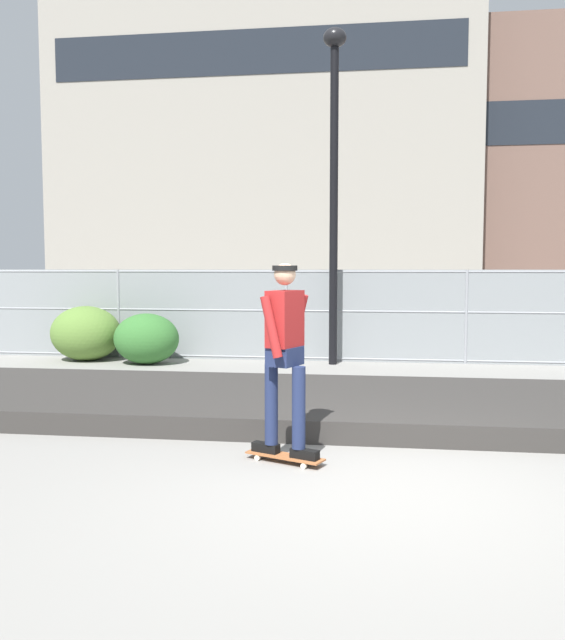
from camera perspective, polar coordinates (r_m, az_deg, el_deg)
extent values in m
plane|color=gray|center=(5.87, 8.13, -14.26)|extent=(120.00, 120.00, 0.00)
cube|color=#33302D|center=(8.61, 8.02, -7.30)|extent=(14.28, 3.08, 0.26)
cube|color=#9E5B33|center=(6.53, 0.20, -11.69)|extent=(0.81, 0.50, 0.02)
cylinder|color=silver|center=(6.50, 2.63, -12.11)|extent=(0.06, 0.05, 0.05)
cylinder|color=silver|center=(6.35, 1.84, -12.52)|extent=(0.06, 0.05, 0.05)
cylinder|color=silver|center=(6.75, -1.33, -11.47)|extent=(0.06, 0.05, 0.05)
cylinder|color=silver|center=(6.60, -2.19, -11.83)|extent=(0.06, 0.05, 0.05)
cube|color=#99999E|center=(6.42, 2.24, -12.13)|extent=(0.10, 0.15, 0.01)
cube|color=#99999E|center=(6.67, -1.76, -11.48)|extent=(0.10, 0.15, 0.01)
cube|color=black|center=(6.41, 1.93, -11.51)|extent=(0.30, 0.20, 0.09)
cube|color=black|center=(6.63, -1.46, -10.97)|extent=(0.30, 0.20, 0.09)
cylinder|color=#1E284C|center=(6.34, 1.41, -7.59)|extent=(0.13, 0.13, 0.79)
cylinder|color=#1E284C|center=(6.49, -0.97, -7.30)|extent=(0.13, 0.13, 0.79)
cube|color=#1E284C|center=(6.33, 0.20, -3.14)|extent=(0.35, 0.41, 0.18)
cube|color=maroon|center=(6.29, 0.21, 0.11)|extent=(0.35, 0.44, 0.54)
cylinder|color=maroon|center=(6.51, 1.31, -0.27)|extent=(0.25, 0.17, 0.58)
cylinder|color=maroon|center=(6.09, -0.97, -0.61)|extent=(0.25, 0.17, 0.58)
sphere|color=tan|center=(6.27, 0.21, 3.98)|extent=(0.21, 0.21, 0.21)
cylinder|color=black|center=(6.27, 0.21, 4.51)|extent=(0.24, 0.24, 0.05)
cylinder|color=gray|center=(14.26, -13.99, 0.55)|extent=(0.06, 0.06, 1.85)
cylinder|color=gray|center=(13.36, 0.32, 0.42)|extent=(0.06, 0.06, 1.85)
cylinder|color=gray|center=(13.38, 15.61, 0.26)|extent=(0.06, 0.06, 1.85)
cylinder|color=gray|center=(13.22, 8.01, 4.17)|extent=(17.78, 0.04, 0.04)
cylinder|color=gray|center=(13.24, 7.98, 0.74)|extent=(17.78, 0.04, 0.04)
cylinder|color=gray|center=(13.34, 7.93, -3.37)|extent=(17.78, 0.04, 0.04)
cube|color=gray|center=(13.25, 7.97, 0.34)|extent=(17.78, 0.01, 1.85)
cylinder|color=black|center=(12.88, 4.46, 9.57)|extent=(0.16, 0.16, 6.04)
ellipsoid|color=black|center=(13.54, 4.55, 23.18)|extent=(0.44, 0.44, 0.36)
cube|color=maroon|center=(17.28, -6.74, 0.48)|extent=(4.49, 2.04, 0.70)
cube|color=#23282D|center=(17.29, -7.41, 2.70)|extent=(2.29, 1.72, 0.64)
cylinder|color=black|center=(17.94, -1.91, -0.46)|extent=(0.65, 0.28, 0.64)
cylinder|color=black|center=(16.25, -2.59, -0.99)|extent=(0.65, 0.28, 0.64)
cylinder|color=black|center=(18.45, -10.36, -0.39)|extent=(0.65, 0.28, 0.64)
cylinder|color=black|center=(16.81, -11.86, -0.90)|extent=(0.65, 0.28, 0.64)
cube|color=gray|center=(45.32, -1.05, 16.51)|extent=(25.55, 12.69, 22.55)
cube|color=#1E232B|center=(39.94, -2.56, 22.18)|extent=(23.51, 0.04, 2.50)
ellipsoid|color=#567A33|center=(13.96, -16.65, -1.11)|extent=(1.44, 1.18, 1.11)
ellipsoid|color=#336B2D|center=(13.18, -11.69, -1.60)|extent=(1.29, 1.05, 1.00)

